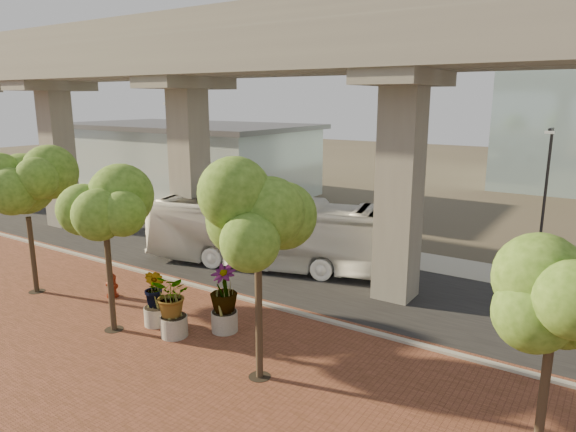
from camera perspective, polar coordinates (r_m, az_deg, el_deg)
The scene contains 18 objects.
ground at distance 24.35m, azimuth -3.39°, elevation -7.54°, with size 160.00×160.00×0.00m, color #3E382D.
brick_plaza at distance 19.09m, azimuth -18.33°, elevation -14.11°, with size 70.00×13.00×0.06m, color brown.
asphalt_road at distance 25.88m, azimuth -0.74°, elevation -6.22°, with size 90.00×8.00×0.04m, color black.
curb_strip at distance 22.86m, azimuth -6.42°, elevation -8.78°, with size 70.00×0.25×0.16m, color #9A988F.
far_sidewalk at distance 30.37m, azimuth 5.09°, elevation -3.34°, with size 90.00×3.00×0.06m, color #9A988F.
transit_viaduct at distance 24.48m, azimuth -0.79°, elevation 10.07°, with size 72.00×5.60×12.40m.
station_pavilion at distance 48.34m, azimuth -11.23°, elevation 6.38°, with size 23.00×13.00×6.30m.
transit_bus at distance 26.34m, azimuth -2.50°, elevation -1.94°, with size 2.96×12.59×3.51m, color white.
fire_hydrant at distance 23.74m, azimuth -18.98°, elevation -7.26°, with size 0.56×0.50×1.12m.
planter_front at distance 19.05m, azimuth -12.69°, elevation -8.92°, with size 2.17×2.17×2.39m.
planter_right at distance 19.10m, azimuth -7.16°, elevation -8.33°, with size 2.39×2.39×2.55m.
planter_left at distance 20.17m, azimuth -14.59°, elevation -8.09°, with size 2.02×2.02×2.22m.
street_tree_far_west at distance 24.70m, azimuth -27.17°, elevation 2.57°, with size 4.08×4.08×6.49m.
street_tree_near_west at distance 19.31m, azimuth -19.73°, elevation 0.67°, with size 3.57×3.57×6.24m.
street_tree_near_east at distance 14.80m, azimuth -3.42°, elevation 0.32°, with size 3.70×3.70×6.92m.
street_tree_far_east at distance 13.08m, azimuth 27.54°, elevation -8.43°, with size 3.19×3.19×5.47m.
streetlamp_west at distance 35.99m, azimuth -12.01°, elevation 6.83°, with size 0.41×1.21×8.34m.
streetlamp_east at distance 25.33m, azimuth 26.61°, elevation 1.85°, with size 0.36×1.05×7.24m.
Camera 1 is at (13.70, -18.25, 8.48)m, focal length 32.00 mm.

